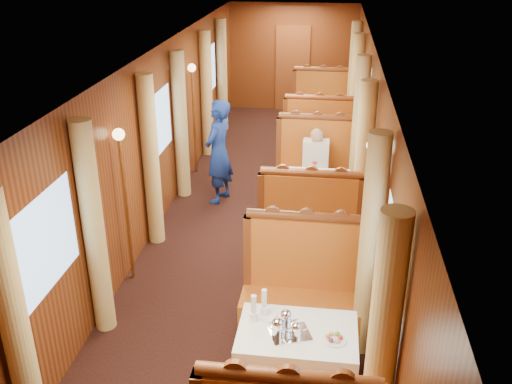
% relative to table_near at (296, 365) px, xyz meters
% --- Properties ---
extents(floor, '(3.00, 12.00, 0.01)m').
position_rel_table_near_xyz_m(floor, '(-0.75, 3.50, -0.38)').
color(floor, black).
rests_on(floor, ground).
extents(ceiling, '(3.00, 12.00, 0.01)m').
position_rel_table_near_xyz_m(ceiling, '(-0.75, 3.50, 2.12)').
color(ceiling, silver).
rests_on(ceiling, wall_left).
extents(wall_far, '(3.00, 0.01, 2.50)m').
position_rel_table_near_xyz_m(wall_far, '(-0.75, 9.50, 0.88)').
color(wall_far, brown).
rests_on(wall_far, floor).
extents(wall_left, '(0.01, 12.00, 2.50)m').
position_rel_table_near_xyz_m(wall_left, '(-2.25, 3.50, 0.88)').
color(wall_left, brown).
rests_on(wall_left, floor).
extents(wall_right, '(0.01, 12.00, 2.50)m').
position_rel_table_near_xyz_m(wall_right, '(0.75, 3.50, 0.88)').
color(wall_right, brown).
rests_on(wall_right, floor).
extents(doorway_far, '(0.80, 0.04, 2.00)m').
position_rel_table_near_xyz_m(doorway_far, '(-0.75, 9.47, 0.62)').
color(doorway_far, brown).
rests_on(doorway_far, floor).
extents(table_near, '(1.05, 0.72, 0.75)m').
position_rel_table_near_xyz_m(table_near, '(0.00, 0.00, 0.00)').
color(table_near, white).
rests_on(table_near, floor).
extents(banquette_near_aft, '(1.30, 0.55, 1.34)m').
position_rel_table_near_xyz_m(banquette_near_aft, '(0.00, 1.01, 0.05)').
color(banquette_near_aft, '#A83A12').
rests_on(banquette_near_aft, floor).
extents(table_mid, '(1.05, 0.72, 0.75)m').
position_rel_table_near_xyz_m(table_mid, '(0.00, 3.50, 0.00)').
color(table_mid, white).
rests_on(table_mid, floor).
extents(banquette_mid_fwd, '(1.30, 0.55, 1.34)m').
position_rel_table_near_xyz_m(banquette_mid_fwd, '(0.00, 2.49, 0.05)').
color(banquette_mid_fwd, '#A83A12').
rests_on(banquette_mid_fwd, floor).
extents(banquette_mid_aft, '(1.30, 0.55, 1.34)m').
position_rel_table_near_xyz_m(banquette_mid_aft, '(0.00, 4.51, 0.05)').
color(banquette_mid_aft, '#A83A12').
rests_on(banquette_mid_aft, floor).
extents(table_far, '(1.05, 0.72, 0.75)m').
position_rel_table_near_xyz_m(table_far, '(0.00, 7.00, 0.00)').
color(table_far, white).
rests_on(table_far, floor).
extents(banquette_far_fwd, '(1.30, 0.55, 1.34)m').
position_rel_table_near_xyz_m(banquette_far_fwd, '(0.00, 5.99, 0.05)').
color(banquette_far_fwd, '#A83A12').
rests_on(banquette_far_fwd, floor).
extents(banquette_far_aft, '(1.30, 0.55, 1.34)m').
position_rel_table_near_xyz_m(banquette_far_aft, '(0.00, 8.01, 0.05)').
color(banquette_far_aft, '#A83A12').
rests_on(banquette_far_aft, floor).
extents(tea_tray, '(0.41, 0.36, 0.01)m').
position_rel_table_near_xyz_m(tea_tray, '(-0.06, -0.06, 0.38)').
color(tea_tray, silver).
rests_on(tea_tray, table_near).
extents(teapot_left, '(0.20, 0.18, 0.14)m').
position_rel_table_near_xyz_m(teapot_left, '(-0.17, -0.09, 0.44)').
color(teapot_left, silver).
rests_on(teapot_left, tea_tray).
extents(teapot_right, '(0.16, 0.13, 0.12)m').
position_rel_table_near_xyz_m(teapot_right, '(-0.01, -0.10, 0.43)').
color(teapot_right, silver).
rests_on(teapot_right, tea_tray).
extents(teapot_back, '(0.19, 0.16, 0.14)m').
position_rel_table_near_xyz_m(teapot_back, '(-0.11, 0.04, 0.44)').
color(teapot_back, silver).
rests_on(teapot_back, tea_tray).
extents(fruit_plate, '(0.21, 0.21, 0.05)m').
position_rel_table_near_xyz_m(fruit_plate, '(0.32, -0.09, 0.39)').
color(fruit_plate, white).
rests_on(fruit_plate, table_near).
extents(cup_inboard, '(0.08, 0.08, 0.26)m').
position_rel_table_near_xyz_m(cup_inboard, '(-0.40, 0.10, 0.48)').
color(cup_inboard, white).
rests_on(cup_inboard, table_near).
extents(cup_outboard, '(0.08, 0.08, 0.26)m').
position_rel_table_near_xyz_m(cup_outboard, '(-0.32, 0.20, 0.48)').
color(cup_outboard, white).
rests_on(cup_outboard, table_near).
extents(rose_vase_mid, '(0.06, 0.06, 0.36)m').
position_rel_table_near_xyz_m(rose_vase_mid, '(0.01, 3.47, 0.55)').
color(rose_vase_mid, silver).
rests_on(rose_vase_mid, table_mid).
extents(rose_vase_far, '(0.06, 0.06, 0.36)m').
position_rel_table_near_xyz_m(rose_vase_far, '(0.03, 6.98, 0.55)').
color(rose_vase_far, silver).
rests_on(rose_vase_far, table_far).
extents(window_left_near, '(0.01, 1.20, 0.90)m').
position_rel_table_near_xyz_m(window_left_near, '(-2.24, 0.00, 1.07)').
color(window_left_near, '#89ADDB').
rests_on(window_left_near, wall_left).
extents(curtain_left_near_a, '(0.22, 0.22, 2.35)m').
position_rel_table_near_xyz_m(curtain_left_near_a, '(-2.13, -0.78, 0.80)').
color(curtain_left_near_a, '#E1C073').
rests_on(curtain_left_near_a, floor).
extents(curtain_left_near_b, '(0.22, 0.22, 2.35)m').
position_rel_table_near_xyz_m(curtain_left_near_b, '(-2.13, 0.78, 0.80)').
color(curtain_left_near_b, '#E1C073').
rests_on(curtain_left_near_b, floor).
extents(window_right_near, '(0.01, 1.20, 0.90)m').
position_rel_table_near_xyz_m(window_right_near, '(0.74, 0.00, 1.07)').
color(window_right_near, '#89ADDB').
rests_on(window_right_near, wall_right).
extents(curtain_right_near_a, '(0.22, 0.22, 2.35)m').
position_rel_table_near_xyz_m(curtain_right_near_a, '(0.63, -0.78, 0.80)').
color(curtain_right_near_a, '#E1C073').
rests_on(curtain_right_near_a, floor).
extents(curtain_right_near_b, '(0.22, 0.22, 2.35)m').
position_rel_table_near_xyz_m(curtain_right_near_b, '(0.63, 0.78, 0.80)').
color(curtain_right_near_b, '#E1C073').
rests_on(curtain_right_near_b, floor).
extents(window_left_mid, '(0.01, 1.20, 0.90)m').
position_rel_table_near_xyz_m(window_left_mid, '(-2.24, 3.50, 1.07)').
color(window_left_mid, '#89ADDB').
rests_on(window_left_mid, wall_left).
extents(curtain_left_mid_a, '(0.22, 0.22, 2.35)m').
position_rel_table_near_xyz_m(curtain_left_mid_a, '(-2.13, 2.72, 0.80)').
color(curtain_left_mid_a, '#E1C073').
rests_on(curtain_left_mid_a, floor).
extents(curtain_left_mid_b, '(0.22, 0.22, 2.35)m').
position_rel_table_near_xyz_m(curtain_left_mid_b, '(-2.13, 4.28, 0.80)').
color(curtain_left_mid_b, '#E1C073').
rests_on(curtain_left_mid_b, floor).
extents(window_right_mid, '(0.01, 1.20, 0.90)m').
position_rel_table_near_xyz_m(window_right_mid, '(0.74, 3.50, 1.07)').
color(window_right_mid, '#89ADDB').
rests_on(window_right_mid, wall_right).
extents(curtain_right_mid_a, '(0.22, 0.22, 2.35)m').
position_rel_table_near_xyz_m(curtain_right_mid_a, '(0.63, 2.72, 0.80)').
color(curtain_right_mid_a, '#E1C073').
rests_on(curtain_right_mid_a, floor).
extents(curtain_right_mid_b, '(0.22, 0.22, 2.35)m').
position_rel_table_near_xyz_m(curtain_right_mid_b, '(0.63, 4.28, 0.80)').
color(curtain_right_mid_b, '#E1C073').
rests_on(curtain_right_mid_b, floor).
extents(window_left_far, '(0.01, 1.20, 0.90)m').
position_rel_table_near_xyz_m(window_left_far, '(-2.24, 7.00, 1.07)').
color(window_left_far, '#89ADDB').
rests_on(window_left_far, wall_left).
extents(curtain_left_far_a, '(0.22, 0.22, 2.35)m').
position_rel_table_near_xyz_m(curtain_left_far_a, '(-2.13, 6.22, 0.80)').
color(curtain_left_far_a, '#E1C073').
rests_on(curtain_left_far_a, floor).
extents(curtain_left_far_b, '(0.22, 0.22, 2.35)m').
position_rel_table_near_xyz_m(curtain_left_far_b, '(-2.13, 7.78, 0.80)').
color(curtain_left_far_b, '#E1C073').
rests_on(curtain_left_far_b, floor).
extents(window_right_far, '(0.01, 1.20, 0.90)m').
position_rel_table_near_xyz_m(window_right_far, '(0.74, 7.00, 1.07)').
color(window_right_far, '#89ADDB').
rests_on(window_right_far, wall_right).
extents(curtain_right_far_a, '(0.22, 0.22, 2.35)m').
position_rel_table_near_xyz_m(curtain_right_far_a, '(0.63, 6.22, 0.80)').
color(curtain_right_far_a, '#E1C073').
rests_on(curtain_right_far_a, floor).
extents(curtain_right_far_b, '(0.22, 0.22, 2.35)m').
position_rel_table_near_xyz_m(curtain_right_far_b, '(0.63, 7.78, 0.80)').
color(curtain_right_far_b, '#E1C073').
rests_on(curtain_right_far_b, floor).
extents(sconce_left_fore, '(0.14, 0.14, 1.95)m').
position_rel_table_near_xyz_m(sconce_left_fore, '(-2.15, 1.75, 1.01)').
color(sconce_left_fore, '#BF8C3F').
rests_on(sconce_left_fore, floor).
extents(sconce_right_fore, '(0.14, 0.14, 1.95)m').
position_rel_table_near_xyz_m(sconce_right_fore, '(0.65, 1.75, 1.01)').
color(sconce_right_fore, '#BF8C3F').
rests_on(sconce_right_fore, floor).
extents(sconce_left_aft, '(0.14, 0.14, 1.95)m').
position_rel_table_near_xyz_m(sconce_left_aft, '(-2.15, 5.25, 1.01)').
color(sconce_left_aft, '#BF8C3F').
rests_on(sconce_left_aft, floor).
extents(sconce_right_aft, '(0.14, 0.14, 1.95)m').
position_rel_table_near_xyz_m(sconce_right_aft, '(0.65, 5.25, 1.01)').
color(sconce_right_aft, '#BF8C3F').
rests_on(sconce_right_aft, floor).
extents(steward, '(0.55, 0.69, 1.66)m').
position_rel_table_near_xyz_m(steward, '(-1.50, 4.13, 0.45)').
color(steward, navy).
rests_on(steward, floor).
extents(passenger, '(0.40, 0.44, 0.76)m').
position_rel_table_near_xyz_m(passenger, '(-0.00, 4.27, 0.37)').
color(passenger, beige).
rests_on(passenger, banquette_mid_aft).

